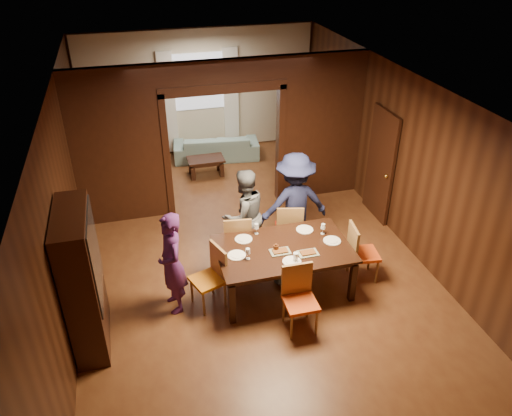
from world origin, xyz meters
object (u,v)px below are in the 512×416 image
object	(u,v)px
person_purple	(172,264)
person_navy	(295,204)
dining_table	(283,268)
chair_left	(207,278)
chair_far_l	(237,239)
chair_far_r	(289,227)
hutch	(83,280)
sofa	(216,147)
chair_right	(364,252)
chair_near	(301,301)
person_grey	(244,215)
coffee_table	(206,167)

from	to	relation	value
person_purple	person_navy	xyz separation A→B (m)	(2.16, 0.97, 0.11)
dining_table	chair_left	size ratio (longest dim) A/B	2.06
person_purple	chair_far_l	world-z (taller)	person_purple
chair_far_r	hutch	distance (m)	3.50
sofa	chair_right	distance (m)	5.27
chair_far_l	hutch	size ratio (longest dim) A/B	0.48
chair_left	hutch	world-z (taller)	hutch
person_purple	chair_near	bearing A→B (deg)	51.94
chair_far_r	chair_near	world-z (taller)	same
sofa	chair_far_l	world-z (taller)	chair_far_l
chair_right	chair_far_l	distance (m)	2.04
person_grey	person_navy	xyz separation A→B (m)	(0.87, -0.00, 0.09)
hutch	person_navy	bearing A→B (deg)	21.57
chair_far_l	chair_near	distance (m)	1.78
chair_far_l	coffee_table	bearing A→B (deg)	-83.37
chair_left	hutch	size ratio (longest dim) A/B	0.48
sofa	chair_right	xyz separation A→B (m)	(1.36, -5.08, 0.19)
chair_left	sofa	bearing A→B (deg)	147.98
chair_right	chair_far_r	distance (m)	1.35
chair_left	coffee_table	bearing A→B (deg)	150.74
coffee_table	dining_table	bearing A→B (deg)	-83.86
person_navy	chair_far_r	bearing A→B (deg)	23.36
sofa	dining_table	distance (m)	5.01
person_navy	chair_far_l	size ratio (longest dim) A/B	1.85
person_navy	coffee_table	world-z (taller)	person_navy
person_purple	dining_table	xyz separation A→B (m)	(1.66, 0.00, -0.41)
chair_right	chair_near	size ratio (longest dim) A/B	1.00
person_purple	hutch	bearing A→B (deg)	-82.82
coffee_table	chair_far_r	bearing A→B (deg)	-75.41
dining_table	chair_near	size ratio (longest dim) A/B	2.06
dining_table	coffee_table	distance (m)	4.21
sofa	chair_left	size ratio (longest dim) A/B	2.05
dining_table	person_navy	bearing A→B (deg)	62.61
person_navy	chair_far_r	xyz separation A→B (m)	(-0.11, -0.05, -0.41)
person_navy	hutch	distance (m)	3.58
coffee_table	chair_far_r	world-z (taller)	chair_far_r
person_grey	dining_table	world-z (taller)	person_grey
chair_near	coffee_table	bearing A→B (deg)	95.40
person_purple	hutch	xyz separation A→B (m)	(-1.16, -0.34, 0.21)
person_navy	chair_far_r	size ratio (longest dim) A/B	1.85
chair_near	hutch	bearing A→B (deg)	169.47
chair_far_l	chair_near	size ratio (longest dim) A/B	1.00
chair_left	hutch	distance (m)	1.74
coffee_table	hutch	distance (m)	5.17
person_grey	coffee_table	world-z (taller)	person_grey
chair_far_r	hutch	xyz separation A→B (m)	(-3.22, -1.27, 0.52)
chair_near	person_grey	bearing A→B (deg)	100.74
person_grey	coffee_table	bearing A→B (deg)	-106.89
person_grey	chair_far_l	bearing A→B (deg)	27.02
chair_far_r	person_grey	bearing A→B (deg)	10.44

